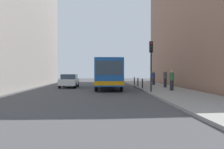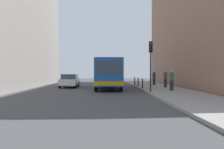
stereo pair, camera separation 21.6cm
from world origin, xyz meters
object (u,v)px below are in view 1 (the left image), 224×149
Objects in this scene: car_beside_bus at (69,80)px; bollard_far at (134,81)px; bollard_mid at (138,82)px; pedestrian_far_sidewalk at (154,78)px; bus at (108,72)px; bollard_near at (142,84)px; pedestrian_near_signal at (172,80)px; pedestrian_mid_sidewalk at (165,79)px; traffic_light at (151,57)px.

car_beside_bus is 7.76m from bollard_far.
bollard_mid is 4.15m from pedestrian_far_sidewalk.
bollard_near is at bearing 141.80° from bus.
bus is 6.85m from pedestrian_far_sidewalk.
pedestrian_mid_sidewalk reaches higher than pedestrian_near_signal.
bollard_far is (3.29, 3.32, -1.10)m from bus.
traffic_light is 6.10m from pedestrian_mid_sidewalk.
bollard_far is (0.00, 5.92, 0.00)m from bollard_near.
pedestrian_near_signal is at bearing -115.53° from pedestrian_far_sidewalk.
traffic_light is at bearing 134.31° from car_beside_bus.
bus is 6.08× the size of pedestrian_mid_sidewalk.
bus reaches higher than bollard_near.
bollard_mid is (7.54, -1.13, -0.16)m from car_beside_bus.
pedestrian_near_signal reaches higher than bollard_mid.
traffic_light is 4.38m from bollard_near.
car_beside_bus is 4.64× the size of bollard_near.
bus is 2.50× the size of car_beside_bus.
bollard_mid and bollard_far have the same top height.
pedestrian_near_signal is at bearing 137.92° from bus.
bollard_near is (3.29, -2.60, -1.10)m from bus.
bus is at bearing 160.44° from car_beside_bus.
pedestrian_near_signal reaches higher than bollard_far.
pedestrian_near_signal is at bearing 146.19° from car_beside_bus.
bus is at bearing 130.46° from pedestrian_near_signal.
bollard_mid is at bearing -149.64° from pedestrian_far_sidewalk.
pedestrian_mid_sidewalk is at bearing 169.88° from bus.
pedestrian_mid_sidewalk reaches higher than pedestrian_far_sidewalk.
pedestrian_far_sidewalk is (2.41, 3.36, 0.35)m from bollard_mid.
pedestrian_far_sidewalk is (2.31, 9.99, -2.03)m from traffic_light.
car_beside_bus is at bearing -0.32° from pedestrian_mid_sidewalk.
bus reaches higher than pedestrian_far_sidewalk.
pedestrian_mid_sidewalk reaches higher than bollard_mid.
bus reaches higher than pedestrian_near_signal.
bollard_far is 8.57m from pedestrian_near_signal.
pedestrian_far_sidewalk is (9.95, 2.23, 0.19)m from car_beside_bus.
traffic_light is at bearing 118.51° from bus.
bollard_far is at bearing 90.00° from bollard_mid.
pedestrian_mid_sidewalk is (5.90, -1.07, -0.66)m from bus.
bollard_far is 5.12m from pedestrian_mid_sidewalk.
bus is at bearing 118.38° from traffic_light.
bollard_near is 0.53× the size of pedestrian_near_signal.
bollard_near is 5.92m from bollard_far.
bus is at bearing 3.56° from pedestrian_mid_sidewalk.
bus is at bearing -170.84° from pedestrian_far_sidewalk.
traffic_light is 2.30× the size of pedestrian_near_signal.
traffic_light reaches higher than car_beside_bus.
bollard_mid is at bearing -14.83° from pedestrian_mid_sidewalk.
pedestrian_far_sidewalk is at bearing 76.97° from traffic_light.
bus is 6.64× the size of pedestrian_far_sidewalk.
bus reaches higher than bollard_far.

